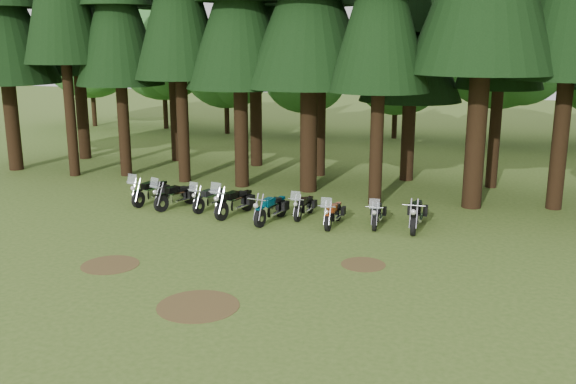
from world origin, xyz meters
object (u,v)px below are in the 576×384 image
Objects in this scene: motorcycle_0 at (151,192)px; motorcycle_3 at (235,203)px; motorcycle_8 at (416,215)px; motorcycle_4 at (271,209)px; motorcycle_7 at (377,215)px; motorcycle_2 at (210,199)px; motorcycle_6 at (333,214)px; motorcycle_1 at (176,196)px; motorcycle_5 at (304,207)px.

motorcycle_3 is at bearing 0.98° from motorcycle_0.
motorcycle_8 is at bearing 17.25° from motorcycle_3.
motorcycle_7 is (3.95, 0.75, -0.06)m from motorcycle_4.
motorcycle_2 is at bearing 173.30° from motorcycle_3.
motorcycle_6 is (8.21, -0.82, -0.05)m from motorcycle_0.
motorcycle_2 is 8.37m from motorcycle_8.
motorcycle_0 is at bearing 179.26° from motorcycle_4.
motorcycle_1 is 1.12× the size of motorcycle_7.
motorcycle_8 is at bearing 18.17° from motorcycle_4.
motorcycle_2 reaches higher than motorcycle_5.
motorcycle_0 is at bearing -173.20° from motorcycle_1.
motorcycle_1 reaches higher than motorcycle_6.
motorcycle_1 reaches higher than motorcycle_4.
motorcycle_2 reaches higher than motorcycle_4.
motorcycle_3 is 1.24× the size of motorcycle_5.
motorcycle_4 is (2.97, -0.89, 0.04)m from motorcycle_2.
motorcycle_2 is at bearing -174.18° from motorcycle_5.
motorcycle_3 reaches higher than motorcycle_0.
motorcycle_1 is 9.84m from motorcycle_8.
motorcycle_3 is at bearing -178.38° from motorcycle_8.
motorcycle_0 is 1.41m from motorcycle_1.
motorcycle_0 is 0.95× the size of motorcycle_3.
motorcycle_4 is (4.44, -0.72, -0.00)m from motorcycle_1.
motorcycle_8 is at bearing 21.10° from motorcycle_1.
motorcycle_1 is 1.48m from motorcycle_2.
motorcycle_0 is 1.01× the size of motorcycle_4.
motorcycle_3 is 1.05× the size of motorcycle_4.
motorcycle_7 is at bearing -1.42° from motorcycle_5.
motorcycle_0 reaches higher than motorcycle_8.
motorcycle_2 is 1.02× the size of motorcycle_6.
motorcycle_3 is 1.18× the size of motorcycle_6.
motorcycle_3 is at bearing 178.29° from motorcycle_6.
motorcycle_3 is 4.08m from motorcycle_6.
motorcycle_1 is 6.86m from motorcycle_6.
motorcycle_5 is at bearing 23.66° from motorcycle_1.
motorcycle_3 reaches higher than motorcycle_2.
motorcycle_6 is (1.38, -0.79, 0.02)m from motorcycle_5.
motorcycle_5 is 0.81× the size of motorcycle_8.
motorcycle_5 is 1.59m from motorcycle_6.
motorcycle_2 is 0.87× the size of motorcycle_8.
motorcycle_3 is at bearing 14.00° from motorcycle_1.
motorcycle_4 is 0.95× the size of motorcycle_8.
motorcycle_0 reaches higher than motorcycle_1.
motorcycle_2 is (2.84, -0.16, -0.04)m from motorcycle_0.
motorcycle_7 is 0.82× the size of motorcycle_8.
motorcycle_3 is 2.77m from motorcycle_5.
motorcycle_0 is at bearing -176.33° from motorcycle_5.
motorcycle_5 is at bearing 150.85° from motorcycle_6.
motorcycle_5 reaches higher than motorcycle_8.
motorcycle_6 is at bearing -170.58° from motorcycle_8.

